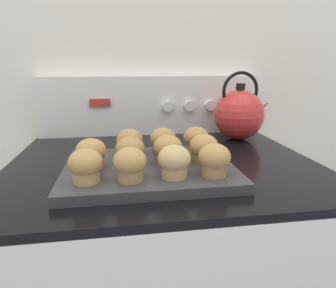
{
  "coord_description": "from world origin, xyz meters",
  "views": [
    {
      "loc": [
        -0.1,
        -0.41,
        1.17
      ],
      "look_at": [
        0.0,
        0.26,
        0.98
      ],
      "focal_mm": 32.0,
      "sensor_mm": 36.0,
      "label": 1
    }
  ],
  "objects_px": {
    "muffin_r1_c0": "(91,153)",
    "muffin_r2_c2": "(162,141)",
    "muffin_r0_c3": "(214,160)",
    "muffin_r1_c3": "(204,148)",
    "muffin_r2_c1": "(130,142)",
    "muffin_r2_c3": "(196,139)",
    "muffin_pan": "(149,169)",
    "muffin_r0_c1": "(130,164)",
    "muffin_r0_c0": "(86,166)",
    "muffin_r0_c2": "(173,161)",
    "tea_kettle": "(239,114)",
    "muffin_r1_c1": "(130,151)",
    "muffin_r1_c2": "(168,149)"
  },
  "relations": [
    {
      "from": "muffin_r1_c0",
      "to": "muffin_r2_c2",
      "type": "xyz_separation_m",
      "value": [
        0.17,
        0.09,
        0.0
      ]
    },
    {
      "from": "muffin_r0_c3",
      "to": "muffin_r1_c3",
      "type": "bearing_deg",
      "value": 89.3
    },
    {
      "from": "muffin_r2_c2",
      "to": "muffin_r0_c3",
      "type": "bearing_deg",
      "value": -62.97
    },
    {
      "from": "muffin_r2_c1",
      "to": "muffin_r2_c3",
      "type": "relative_size",
      "value": 1.0
    },
    {
      "from": "muffin_r1_c0",
      "to": "muffin_r2_c2",
      "type": "height_order",
      "value": "same"
    },
    {
      "from": "muffin_pan",
      "to": "muffin_r0_c1",
      "type": "bearing_deg",
      "value": -117.38
    },
    {
      "from": "muffin_r0_c0",
      "to": "muffin_r2_c2",
      "type": "distance_m",
      "value": 0.24
    },
    {
      "from": "muffin_r0_c2",
      "to": "tea_kettle",
      "type": "bearing_deg",
      "value": 51.94
    },
    {
      "from": "muffin_r0_c3",
      "to": "muffin_r1_c1",
      "type": "distance_m",
      "value": 0.19
    },
    {
      "from": "muffin_r1_c1",
      "to": "muffin_r1_c0",
      "type": "bearing_deg",
      "value": -178.08
    },
    {
      "from": "muffin_r0_c2",
      "to": "muffin_r2_c2",
      "type": "bearing_deg",
      "value": 90.05
    },
    {
      "from": "muffin_pan",
      "to": "muffin_r2_c3",
      "type": "distance_m",
      "value": 0.16
    },
    {
      "from": "muffin_r0_c1",
      "to": "muffin_r2_c2",
      "type": "bearing_deg",
      "value": 63.5
    },
    {
      "from": "muffin_r0_c2",
      "to": "tea_kettle",
      "type": "distance_m",
      "value": 0.47
    },
    {
      "from": "muffin_pan",
      "to": "muffin_r0_c0",
      "type": "distance_m",
      "value": 0.16
    },
    {
      "from": "muffin_r0_c2",
      "to": "muffin_r1_c2",
      "type": "bearing_deg",
      "value": 87.01
    },
    {
      "from": "muffin_r0_c3",
      "to": "muffin_r1_c0",
      "type": "relative_size",
      "value": 1.0
    },
    {
      "from": "muffin_r2_c1",
      "to": "tea_kettle",
      "type": "height_order",
      "value": "tea_kettle"
    },
    {
      "from": "muffin_r0_c2",
      "to": "muffin_r1_c1",
      "type": "bearing_deg",
      "value": 134.4
    },
    {
      "from": "muffin_r1_c0",
      "to": "muffin_r1_c1",
      "type": "xyz_separation_m",
      "value": [
        0.09,
        0.0,
        0.0
      ]
    },
    {
      "from": "muffin_r1_c0",
      "to": "muffin_r2_c1",
      "type": "xyz_separation_m",
      "value": [
        0.09,
        0.09,
        0.0
      ]
    },
    {
      "from": "muffin_r0_c3",
      "to": "tea_kettle",
      "type": "xyz_separation_m",
      "value": [
        0.2,
        0.37,
        0.03
      ]
    },
    {
      "from": "muffin_r1_c1",
      "to": "muffin_r1_c2",
      "type": "distance_m",
      "value": 0.09
    },
    {
      "from": "muffin_r2_c1",
      "to": "muffin_r1_c2",
      "type": "bearing_deg",
      "value": -43.01
    },
    {
      "from": "muffin_r1_c2",
      "to": "tea_kettle",
      "type": "distance_m",
      "value": 0.4
    },
    {
      "from": "muffin_r0_c0",
      "to": "muffin_r1_c1",
      "type": "bearing_deg",
      "value": 43.87
    },
    {
      "from": "muffin_r2_c3",
      "to": "muffin_r2_c2",
      "type": "bearing_deg",
      "value": -179.96
    },
    {
      "from": "muffin_r2_c1",
      "to": "muffin_r0_c3",
      "type": "bearing_deg",
      "value": -45.16
    },
    {
      "from": "muffin_r2_c3",
      "to": "muffin_r1_c2",
      "type": "bearing_deg",
      "value": -136.48
    },
    {
      "from": "muffin_pan",
      "to": "tea_kettle",
      "type": "distance_m",
      "value": 0.44
    },
    {
      "from": "tea_kettle",
      "to": "muffin_r1_c1",
      "type": "bearing_deg",
      "value": -142.74
    },
    {
      "from": "muffin_r0_c0",
      "to": "muffin_r0_c2",
      "type": "height_order",
      "value": "same"
    },
    {
      "from": "muffin_r0_c0",
      "to": "muffin_r0_c3",
      "type": "xyz_separation_m",
      "value": [
        0.26,
        -0.0,
        0.0
      ]
    },
    {
      "from": "muffin_r1_c3",
      "to": "tea_kettle",
      "type": "relative_size",
      "value": 0.3
    },
    {
      "from": "muffin_r0_c0",
      "to": "muffin_r2_c2",
      "type": "xyz_separation_m",
      "value": [
        0.17,
        0.17,
        0.0
      ]
    },
    {
      "from": "muffin_r0_c0",
      "to": "muffin_r1_c1",
      "type": "height_order",
      "value": "same"
    },
    {
      "from": "muffin_r0_c2",
      "to": "muffin_r1_c1",
      "type": "xyz_separation_m",
      "value": [
        -0.08,
        0.09,
        0.0
      ]
    },
    {
      "from": "muffin_r0_c3",
      "to": "tea_kettle",
      "type": "bearing_deg",
      "value": 61.54
    },
    {
      "from": "muffin_r1_c2",
      "to": "muffin_r1_c3",
      "type": "bearing_deg",
      "value": -2.22
    },
    {
      "from": "muffin_r0_c1",
      "to": "muffin_r1_c0",
      "type": "distance_m",
      "value": 0.12
    },
    {
      "from": "muffin_r0_c0",
      "to": "muffin_r2_c3",
      "type": "distance_m",
      "value": 0.31
    },
    {
      "from": "muffin_r0_c2",
      "to": "muffin_r0_c3",
      "type": "relative_size",
      "value": 1.0
    },
    {
      "from": "muffin_r1_c2",
      "to": "muffin_r1_c3",
      "type": "height_order",
      "value": "same"
    },
    {
      "from": "muffin_r0_c1",
      "to": "muffin_r0_c3",
      "type": "xyz_separation_m",
      "value": [
        0.17,
        0.0,
        0.0
      ]
    },
    {
      "from": "muffin_r1_c0",
      "to": "muffin_r2_c3",
      "type": "height_order",
      "value": "same"
    },
    {
      "from": "muffin_r0_c1",
      "to": "muffin_r1_c3",
      "type": "relative_size",
      "value": 1.0
    },
    {
      "from": "muffin_r2_c3",
      "to": "tea_kettle",
      "type": "relative_size",
      "value": 0.3
    },
    {
      "from": "muffin_r0_c2",
      "to": "muffin_r2_c1",
      "type": "xyz_separation_m",
      "value": [
        -0.08,
        0.17,
        0.0
      ]
    },
    {
      "from": "muffin_r0_c3",
      "to": "muffin_r2_c2",
      "type": "relative_size",
      "value": 1.0
    },
    {
      "from": "muffin_r0_c3",
      "to": "muffin_r2_c3",
      "type": "height_order",
      "value": "same"
    }
  ]
}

